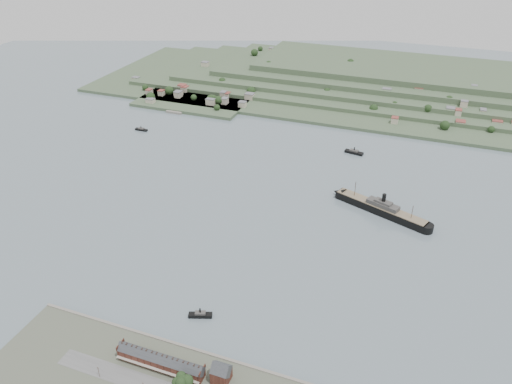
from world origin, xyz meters
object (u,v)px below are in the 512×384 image
(gabled_building, at_px, (221,373))
(steamship, at_px, (378,208))
(terrace_row, at_px, (161,361))
(tugboat, at_px, (200,315))
(fig_tree, at_px, (182,382))

(gabled_building, xyz_separation_m, steamship, (56.33, 218.32, -3.76))
(terrace_row, relative_size, gabled_building, 3.95)
(tugboat, relative_size, fig_tree, 1.27)
(terrace_row, xyz_separation_m, fig_tree, (20.37, -10.71, 3.02))
(terrace_row, height_order, gabled_building, gabled_building)
(tugboat, bearing_deg, steamship, 62.39)
(terrace_row, relative_size, tugboat, 3.40)
(fig_tree, bearing_deg, gabled_building, 40.70)
(gabled_building, xyz_separation_m, tugboat, (-35.04, 43.60, -6.44))
(gabled_building, height_order, fig_tree, gabled_building)
(terrace_row, distance_m, tugboat, 47.96)
(tugboat, distance_m, fig_tree, 61.56)
(gabled_building, relative_size, tugboat, 0.86)
(gabled_building, bearing_deg, fig_tree, -139.30)
(terrace_row, height_order, steamship, steamship)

